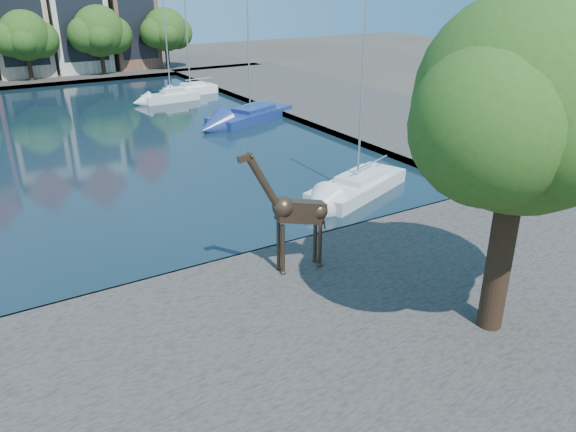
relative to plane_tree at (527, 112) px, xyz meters
name	(u,v)px	position (x,y,z in m)	size (l,w,h in m)	color
ground	(179,281)	(-7.62, 9.01, -7.67)	(160.00, 160.00, 0.00)	#38332B
water_basin	(61,141)	(-7.62, 33.01, -7.63)	(38.00, 50.00, 0.08)	black
near_quay	(264,373)	(-7.62, 2.01, -7.42)	(50.00, 14.00, 0.50)	#46413D
far_quay	(7,77)	(-7.62, 65.01, -7.42)	(60.00, 16.00, 0.50)	#46413D
right_quay	(337,102)	(17.38, 33.01, -7.42)	(14.00, 52.00, 0.50)	#46413D
plane_tree	(527,112)	(0.00, 0.00, 0.00)	(8.32, 6.40, 10.62)	#332114
townhouse_east_inner	(13,10)	(-5.62, 64.99, 0.06)	(5.94, 9.18, 15.79)	tan
townhouse_east_mid	(72,5)	(0.88, 64.99, 0.43)	(6.43, 9.18, 16.65)	beige
townhouse_east_end	(126,12)	(7.38, 64.99, -0.56)	(5.44, 9.18, 14.43)	brown
far_tree_mid_east	(26,37)	(-5.52, 59.50, -2.54)	(7.02, 5.40, 7.52)	#332114
far_tree_east	(100,33)	(2.49, 59.50, -2.43)	(7.54, 5.80, 7.84)	#332114
far_tree_far_east	(166,31)	(10.48, 59.50, -2.60)	(6.76, 5.20, 7.36)	#332114
giraffe_statue	(294,212)	(-3.63, 6.71, -4.71)	(3.50, 0.85, 5.00)	#3B2A1D
sailboat_right_a	(357,184)	(4.38, 13.01, -7.02)	(7.34, 4.77, 9.99)	silver
sailboat_right_b	(250,113)	(7.38, 31.55, -7.03)	(8.62, 5.81, 10.62)	navy
sailboat_right_c	(171,95)	(4.38, 42.37, -6.99)	(5.41, 2.16, 10.96)	silver
sailboat_right_d	(190,88)	(7.38, 44.75, -6.97)	(5.50, 2.34, 10.22)	white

